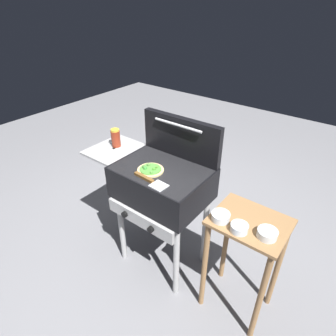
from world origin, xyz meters
The scene contains 10 objects.
ground_plane centered at (0.00, 0.00, 0.00)m, with size 8.00×8.00×0.00m, color gray.
grill centered at (-0.01, 0.00, 0.76)m, with size 0.96×0.53×0.90m.
grill_lid_open centered at (0.00, 0.21, 1.05)m, with size 0.63×0.08×0.30m.
pizza_veggie centered at (-0.04, -0.08, 0.91)m, with size 0.18×0.18×0.04m.
sauce_jar centered at (-0.49, 0.04, 0.97)m, with size 0.07×0.07×0.14m.
spatula centered at (0.04, -0.18, 0.91)m, with size 0.26×0.10×0.02m.
prep_table centered at (0.66, 0.00, 0.56)m, with size 0.44×0.36×0.79m.
topping_bowl_near centered at (0.64, -0.12, 0.81)m, with size 0.10×0.10×0.04m.
topping_bowl_far centered at (0.51, -0.10, 0.81)m, with size 0.11×0.11×0.04m.
topping_bowl_middle centered at (0.78, -0.07, 0.81)m, with size 0.11×0.11×0.04m.
Camera 1 is at (1.04, -1.28, 1.92)m, focal length 30.22 mm.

